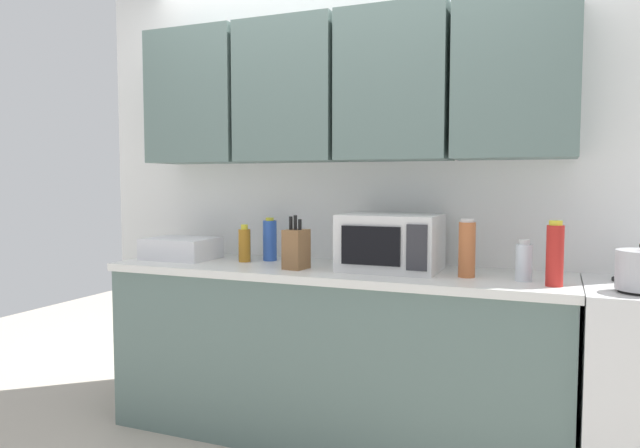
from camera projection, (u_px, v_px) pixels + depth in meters
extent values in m
cube|color=white|center=(353.00, 189.00, 3.27)|extent=(3.22, 0.06, 2.60)
cube|color=slate|center=(201.00, 98.00, 3.39)|extent=(0.56, 0.33, 0.75)
cube|color=slate|center=(291.00, 93.00, 3.17)|extent=(0.56, 0.33, 0.75)
cube|color=slate|center=(395.00, 86.00, 2.95)|extent=(0.56, 0.33, 0.75)
cube|color=slate|center=(516.00, 78.00, 2.73)|extent=(0.56, 0.33, 0.75)
cube|color=slate|center=(331.00, 357.00, 3.03)|extent=(2.32, 0.60, 0.86)
cube|color=white|center=(331.00, 272.00, 3.00)|extent=(2.35, 0.63, 0.04)
cylinder|color=black|center=(634.00, 280.00, 2.58)|extent=(0.18, 0.18, 0.01)
cube|color=silver|center=(391.00, 242.00, 2.90)|extent=(0.48, 0.36, 0.28)
cube|color=black|center=(370.00, 246.00, 2.75)|extent=(0.29, 0.01, 0.18)
cube|color=#2D2D33|center=(417.00, 248.00, 2.67)|extent=(0.10, 0.01, 0.21)
cube|color=silver|center=(181.00, 248.00, 3.34)|extent=(0.38, 0.30, 0.12)
cube|color=brown|center=(296.00, 249.00, 2.95)|extent=(0.12, 0.13, 0.20)
cylinder|color=black|center=(291.00, 223.00, 2.94)|extent=(0.02, 0.02, 0.07)
cylinder|color=black|center=(295.00, 222.00, 2.93)|extent=(0.02, 0.02, 0.07)
cylinder|color=black|center=(300.00, 225.00, 2.92)|extent=(0.02, 0.02, 0.05)
cylinder|color=#AD701E|center=(245.00, 246.00, 3.22)|extent=(0.07, 0.07, 0.18)
cylinder|color=yellow|center=(244.00, 227.00, 3.21)|extent=(0.04, 0.04, 0.03)
cylinder|color=#BC6638|center=(467.00, 250.00, 2.69)|extent=(0.08, 0.08, 0.26)
cylinder|color=silver|center=(467.00, 221.00, 2.68)|extent=(0.06, 0.06, 0.02)
cylinder|color=red|center=(555.00, 256.00, 2.46)|extent=(0.07, 0.07, 0.26)
cylinder|color=yellow|center=(556.00, 223.00, 2.45)|extent=(0.05, 0.05, 0.02)
cylinder|color=silver|center=(524.00, 263.00, 2.59)|extent=(0.07, 0.07, 0.16)
cylinder|color=silver|center=(524.00, 242.00, 2.58)|extent=(0.04, 0.04, 0.02)
cylinder|color=#2D56B7|center=(270.00, 241.00, 3.26)|extent=(0.08, 0.08, 0.22)
cylinder|color=yellow|center=(270.00, 219.00, 3.25)|extent=(0.04, 0.04, 0.02)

